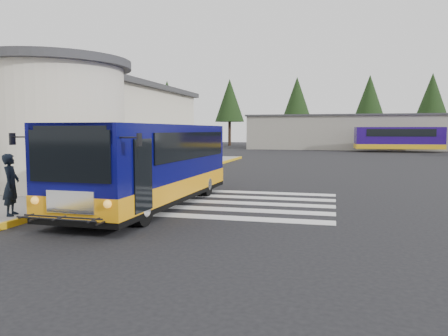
# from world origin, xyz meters

# --- Properties ---
(ground) EXTENTS (140.00, 140.00, 0.00)m
(ground) POSITION_xyz_m (0.00, 0.00, 0.00)
(ground) COLOR black
(ground) RESTS_ON ground
(sidewalk) EXTENTS (10.00, 34.00, 0.15)m
(sidewalk) POSITION_xyz_m (-9.00, 4.00, 0.07)
(sidewalk) COLOR gray
(sidewalk) RESTS_ON ground
(curb_strip) EXTENTS (0.12, 34.00, 0.16)m
(curb_strip) POSITION_xyz_m (-4.05, 4.00, 0.08)
(curb_strip) COLOR gold
(curb_strip) RESTS_ON ground
(station_building) EXTENTS (12.70, 18.70, 4.80)m
(station_building) POSITION_xyz_m (-10.84, 6.91, 2.57)
(station_building) COLOR beige
(station_building) RESTS_ON ground
(crosswalk) EXTENTS (8.00, 5.35, 0.01)m
(crosswalk) POSITION_xyz_m (-0.50, -0.80, 0.01)
(crosswalk) COLOR silver
(crosswalk) RESTS_ON ground
(depot_building) EXTENTS (26.40, 8.40, 4.20)m
(depot_building) POSITION_xyz_m (6.00, 42.00, 2.11)
(depot_building) COLOR gray
(depot_building) RESTS_ON ground
(tree_line) EXTENTS (58.40, 4.40, 10.00)m
(tree_line) POSITION_xyz_m (6.29, 50.00, 6.77)
(tree_line) COLOR black
(tree_line) RESTS_ON ground
(transit_bus) EXTENTS (3.20, 8.83, 2.47)m
(transit_bus) POSITION_xyz_m (-1.98, -1.99, 1.18)
(transit_bus) COLOR #060750
(transit_bus) RESTS_ON ground
(pedestrian_a) EXTENTS (0.56, 0.67, 1.57)m
(pedestrian_a) POSITION_xyz_m (-4.50, -4.93, 0.94)
(pedestrian_a) COLOR black
(pedestrian_a) RESTS_ON sidewalk
(far_bus_a) EXTENTS (9.01, 3.09, 2.29)m
(far_bus_a) POSITION_xyz_m (9.98, 35.36, 1.49)
(far_bus_a) COLOR #1F085F
(far_bus_a) RESTS_ON ground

